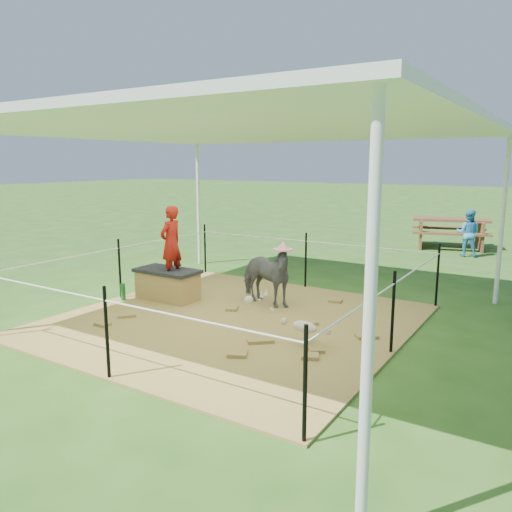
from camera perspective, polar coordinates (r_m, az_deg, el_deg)
The scene contains 13 objects.
ground at distance 7.10m, azimuth -2.60°, elevation -7.52°, with size 90.00×90.00×0.00m, color #2D5919.
hay_patch at distance 7.10m, azimuth -2.61°, elevation -7.40°, with size 4.60×4.60×0.03m, color brown.
canopy_tent at distance 6.76m, azimuth -2.80°, elevation 14.69°, with size 6.30×6.30×2.90m.
rope_fence at distance 6.93m, azimuth -2.65°, elevation -2.46°, with size 4.54×4.54×1.00m.
straw_bale at distance 8.21m, azimuth -10.05°, elevation -3.36°, with size 0.98×0.49×0.44m, color #AE833F.
dark_cloth at distance 8.15m, azimuth -10.11°, elevation -1.68°, with size 1.05×0.55×0.05m, color black.
woman at distance 7.99m, azimuth -9.71°, elevation 2.18°, with size 0.43×0.28×1.18m, color #A81810.
green_bottle at distance 8.30m, azimuth -14.95°, elevation -3.99°, with size 0.08×0.08×0.27m, color #166625.
pony at distance 7.69m, azimuth 0.98°, elevation -2.25°, with size 0.50×1.10×0.93m, color #454549.
pink_hat at distance 7.59m, azimuth 0.99°, elevation 1.68°, with size 0.29×0.29×0.13m, color pink.
foal at distance 6.11m, azimuth 5.60°, elevation -7.80°, with size 0.92×0.51×0.51m, color beige, non-canonical shape.
picnic_table_near at distance 14.02m, azimuth 21.27°, elevation 2.46°, with size 1.87×1.35×0.78m, color brown.
distant_person at distance 12.86m, azimuth 23.07°, elevation 2.42°, with size 0.54×0.42×1.12m, color #368CCE.
Camera 1 is at (3.87, -5.53, 2.22)m, focal length 35.00 mm.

